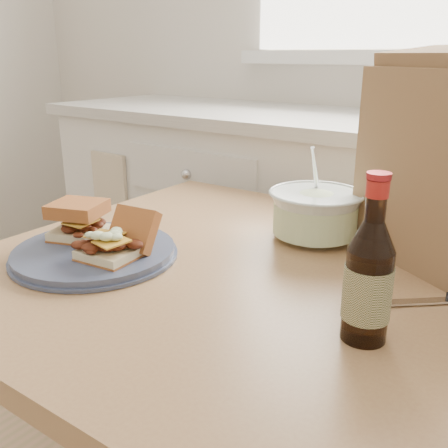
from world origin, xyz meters
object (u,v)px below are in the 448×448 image
Objects in this scene: plate at (95,252)px; beer_bottle at (368,280)px; coleslaw_bowl at (315,216)px; dining_table at (228,314)px; paper_bag at (440,168)px.

beer_bottle is (0.52, 0.03, 0.08)m from plate.
coleslaw_bowl is (0.29, 0.35, 0.04)m from plate.
plate is at bearing -149.30° from dining_table.
dining_table is at bearing 140.57° from beer_bottle.
dining_table is 0.48m from paper_bag.
dining_table is 3.09× the size of plate.
paper_bag is (0.29, 0.25, 0.29)m from dining_table.
coleslaw_bowl is 0.85× the size of beer_bottle.
plate is 0.88× the size of paper_bag.
beer_bottle is 0.67× the size of paper_bag.
plate is at bearing -129.67° from coleslaw_bowl.
plate is at bearing 163.15° from beer_bottle.
plate is 1.32× the size of beer_bottle.
dining_table is 2.70× the size of paper_bag.
paper_bag reaches higher than beer_bottle.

